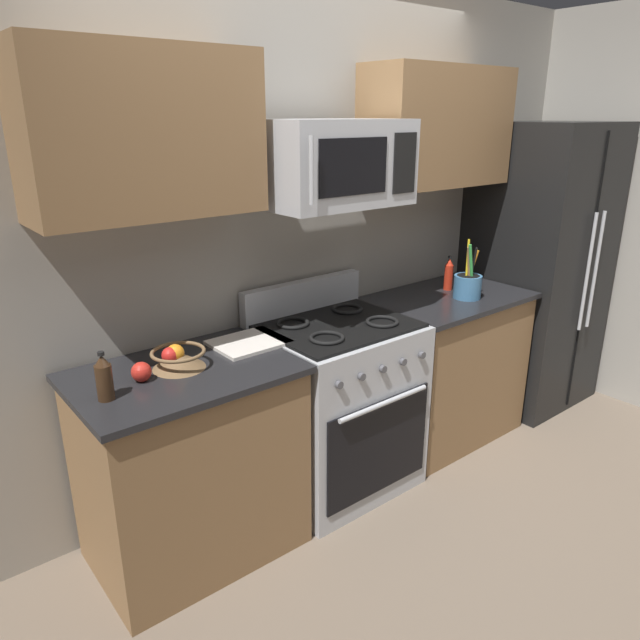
# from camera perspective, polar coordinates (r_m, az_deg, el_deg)

# --- Properties ---
(ground_plane) EXTENTS (16.00, 16.00, 0.00)m
(ground_plane) POSITION_cam_1_polar(r_m,az_deg,el_deg) (3.06, 9.82, -20.24)
(ground_plane) COLOR #6B5B4C
(wall_back) EXTENTS (8.00, 0.10, 2.60)m
(wall_back) POSITION_cam_1_polar(r_m,az_deg,el_deg) (3.18, -2.84, 7.82)
(wall_back) COLOR #9E998E
(wall_back) RESTS_ON ground
(counter_left) EXTENTS (0.93, 0.64, 0.91)m
(counter_left) POSITION_cam_1_polar(r_m,az_deg,el_deg) (2.77, -12.33, -13.35)
(counter_left) COLOR olive
(counter_left) RESTS_ON ground
(range_oven) EXTENTS (0.76, 0.68, 1.09)m
(range_oven) POSITION_cam_1_polar(r_m,az_deg,el_deg) (3.17, 1.61, -8.10)
(range_oven) COLOR #B2B5BA
(range_oven) RESTS_ON ground
(counter_right) EXTENTS (0.96, 0.64, 0.91)m
(counter_right) POSITION_cam_1_polar(r_m,az_deg,el_deg) (3.75, 11.83, -4.32)
(counter_right) COLOR olive
(counter_right) RESTS_ON ground
(refrigerator) EXTENTS (0.79, 0.75, 1.89)m
(refrigerator) POSITION_cam_1_polar(r_m,az_deg,el_deg) (4.29, 20.12, 4.79)
(refrigerator) COLOR black
(refrigerator) RESTS_ON ground
(microwave) EXTENTS (0.71, 0.44, 0.39)m
(microwave) POSITION_cam_1_polar(r_m,az_deg,el_deg) (2.85, 1.47, 14.89)
(microwave) COLOR #B2B5BA
(upper_cabinets_left) EXTENTS (0.92, 0.34, 0.65)m
(upper_cabinets_left) POSITION_cam_1_polar(r_m,az_deg,el_deg) (2.50, -16.67, 16.88)
(upper_cabinets_left) COLOR olive
(upper_cabinets_right) EXTENTS (0.95, 0.34, 0.65)m
(upper_cabinets_right) POSITION_cam_1_polar(r_m,az_deg,el_deg) (3.56, 11.28, 17.78)
(upper_cabinets_right) COLOR olive
(utensil_crock) EXTENTS (0.16, 0.16, 0.35)m
(utensil_crock) POSITION_cam_1_polar(r_m,az_deg,el_deg) (3.55, 14.07, 3.30)
(utensil_crock) COLOR teal
(utensil_crock) RESTS_ON counter_right
(fruit_basket) EXTENTS (0.23, 0.23, 0.11)m
(fruit_basket) POSITION_cam_1_polar(r_m,az_deg,el_deg) (2.57, -13.58, -3.56)
(fruit_basket) COLOR brown
(fruit_basket) RESTS_ON counter_left
(apple_loose) EXTENTS (0.08, 0.08, 0.08)m
(apple_loose) POSITION_cam_1_polar(r_m,az_deg,el_deg) (2.49, -16.87, -4.81)
(apple_loose) COLOR red
(apple_loose) RESTS_ON counter_left
(cutting_board) EXTENTS (0.34, 0.28, 0.02)m
(cutting_board) POSITION_cam_1_polar(r_m,az_deg,el_deg) (2.79, -6.88, -2.16)
(cutting_board) COLOR silver
(cutting_board) RESTS_ON counter_left
(bottle_soy) EXTENTS (0.06, 0.06, 0.19)m
(bottle_soy) POSITION_cam_1_polar(r_m,az_deg,el_deg) (2.36, -20.14, -5.28)
(bottle_soy) COLOR #382314
(bottle_soy) RESTS_ON counter_left
(bottle_hot_sauce) EXTENTS (0.05, 0.05, 0.21)m
(bottle_hot_sauce) POSITION_cam_1_polar(r_m,az_deg,el_deg) (3.69, 12.32, 4.33)
(bottle_hot_sauce) COLOR red
(bottle_hot_sauce) RESTS_ON counter_right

